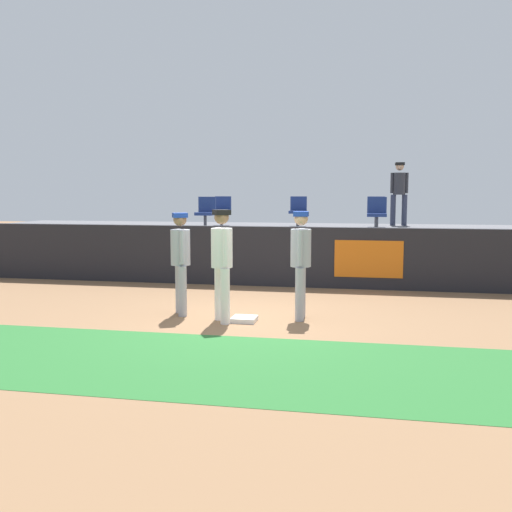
# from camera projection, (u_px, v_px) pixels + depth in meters

# --- Properties ---
(ground_plane) EXTENTS (60.00, 60.00, 0.00)m
(ground_plane) POSITION_uv_depth(u_px,v_px,m) (243.00, 320.00, 9.81)
(ground_plane) COLOR #846042
(grass_foreground_strip) EXTENTS (18.00, 2.80, 0.01)m
(grass_foreground_strip) POSITION_uv_depth(u_px,v_px,m) (199.00, 363.00, 7.31)
(grass_foreground_strip) COLOR #26662B
(grass_foreground_strip) RESTS_ON ground_plane
(first_base) EXTENTS (0.40, 0.40, 0.08)m
(first_base) POSITION_uv_depth(u_px,v_px,m) (244.00, 319.00, 9.65)
(first_base) COLOR white
(first_base) RESTS_ON ground_plane
(player_fielder_home) EXTENTS (0.49, 0.60, 1.87)m
(player_fielder_home) POSITION_uv_depth(u_px,v_px,m) (222.00, 258.00, 9.52)
(player_fielder_home) COLOR white
(player_fielder_home) RESTS_ON ground_plane
(player_runner_visitor) EXTENTS (0.36, 0.52, 1.84)m
(player_runner_visitor) POSITION_uv_depth(u_px,v_px,m) (301.00, 257.00, 9.75)
(player_runner_visitor) COLOR #9EA3AD
(player_runner_visitor) RESTS_ON ground_plane
(player_coach_visitor) EXTENTS (0.46, 0.46, 1.80)m
(player_coach_visitor) POSITION_uv_depth(u_px,v_px,m) (181.00, 256.00, 10.11)
(player_coach_visitor) COLOR #9EA3AD
(player_coach_visitor) RESTS_ON ground_plane
(field_wall) EXTENTS (18.00, 0.26, 1.38)m
(field_wall) POSITION_uv_depth(u_px,v_px,m) (277.00, 256.00, 13.29)
(field_wall) COLOR black
(field_wall) RESTS_ON ground_plane
(bleacher_platform) EXTENTS (18.00, 4.80, 1.21)m
(bleacher_platform) POSITION_uv_depth(u_px,v_px,m) (292.00, 249.00, 15.81)
(bleacher_platform) COLOR #59595E
(bleacher_platform) RESTS_ON ground_plane
(seat_back_center) EXTENTS (0.47, 0.44, 0.84)m
(seat_back_center) POSITION_uv_depth(u_px,v_px,m) (298.00, 209.00, 16.33)
(seat_back_center) COLOR #4C4C51
(seat_back_center) RESTS_ON bleacher_platform
(seat_back_left) EXTENTS (0.48, 0.44, 0.84)m
(seat_back_left) POSITION_uv_depth(u_px,v_px,m) (222.00, 209.00, 16.76)
(seat_back_left) COLOR #4C4C51
(seat_back_left) RESTS_ON bleacher_platform
(seat_front_left) EXTENTS (0.46, 0.44, 0.84)m
(seat_front_left) POSITION_uv_depth(u_px,v_px,m) (206.00, 211.00, 15.00)
(seat_front_left) COLOR #4C4C51
(seat_front_left) RESTS_ON bleacher_platform
(seat_front_right) EXTENTS (0.47, 0.44, 0.84)m
(seat_front_right) POSITION_uv_depth(u_px,v_px,m) (377.00, 212.00, 14.15)
(seat_front_right) COLOR #4C4C51
(seat_front_right) RESTS_ON bleacher_platform
(seat_back_right) EXTENTS (0.48, 0.44, 0.84)m
(seat_back_right) POSITION_uv_depth(u_px,v_px,m) (376.00, 210.00, 15.91)
(seat_back_right) COLOR #4C4C51
(seat_back_right) RESTS_ON bleacher_platform
(spectator_hooded) EXTENTS (0.51, 0.37, 1.81)m
(spectator_hooded) POSITION_uv_depth(u_px,v_px,m) (399.00, 189.00, 16.57)
(spectator_hooded) COLOR #33384C
(spectator_hooded) RESTS_ON bleacher_platform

